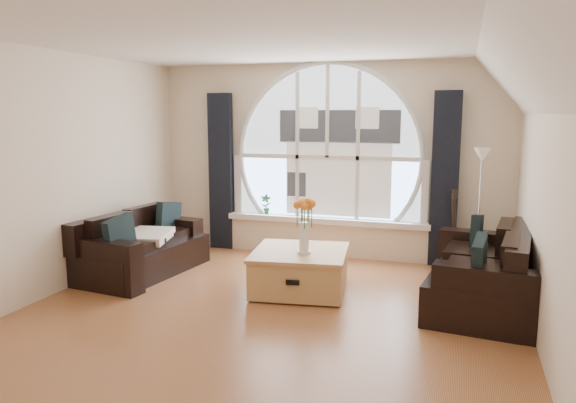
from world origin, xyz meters
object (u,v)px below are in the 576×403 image
Objects in this scene: coffee_chest at (300,269)px; guitar at (453,229)px; floor_lamp at (479,214)px; vase_flowers at (304,219)px; sofa_left at (143,242)px; potted_plant at (266,204)px; sofa_right at (482,269)px.

coffee_chest is 0.99× the size of guitar.
floor_lamp is 0.52m from guitar.
coffee_chest is at bearing 128.71° from vase_flowers.
potted_plant is at bearing 62.54° from sofa_left.
coffee_chest is at bearing -148.90° from floor_lamp.
sofa_left is 2.44× the size of vase_flowers.
coffee_chest is at bearing -58.30° from potted_plant.
coffee_chest is 3.59× the size of potted_plant.
coffee_chest is at bearing -159.74° from guitar.
potted_plant is (-2.93, 0.47, -0.10)m from floor_lamp.
sofa_right is at bearing -99.30° from guitar.
vase_flowers is 2.40× the size of potted_plant.
guitar is (1.56, 1.59, -0.33)m from vase_flowers.
sofa_right is at bearing -26.90° from potted_plant.
sofa_left is 4.03m from sofa_right.
floor_lamp is at bearing 23.32° from coffee_chest.
vase_flowers is at bearing -165.94° from sofa_right.
floor_lamp is 1.51× the size of guitar.
sofa_left is 0.93× the size of sofa_right.
sofa_right is 1.15× the size of floor_lamp.
guitar is at bearing 34.80° from coffee_chest.
sofa_left reaches higher than coffee_chest.
vase_flowers is (0.07, -0.09, 0.61)m from coffee_chest.
vase_flowers is at bearing 2.93° from sofa_left.
floor_lamp is at bearing -9.07° from potted_plant.
sofa_left is at bearing 178.82° from guitar.
sofa_left is at bearing -164.68° from floor_lamp.
guitar reaches higher than potted_plant.
floor_lamp is at bearing 98.65° from sofa_right.
sofa_left is 1.61× the size of guitar.
floor_lamp is (1.92, 1.16, 0.54)m from coffee_chest.
vase_flowers is at bearing -59.06° from coffee_chest.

